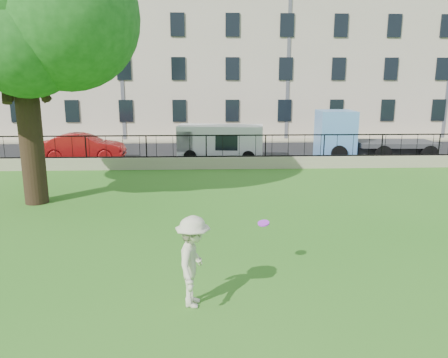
{
  "coord_description": "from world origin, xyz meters",
  "views": [
    {
      "loc": [
        -0.02,
        -9.8,
        4.42
      ],
      "look_at": [
        0.54,
        3.5,
        1.39
      ],
      "focal_mm": 35.0,
      "sensor_mm": 36.0,
      "label": 1
    }
  ],
  "objects_px": {
    "man": "(193,262)",
    "white_van": "(221,143)",
    "frisbee": "(264,223)",
    "tree": "(14,1)",
    "blue_truck": "(374,135)",
    "red_sedan": "(83,147)"
  },
  "relations": [
    {
      "from": "man",
      "to": "white_van",
      "type": "height_order",
      "value": "white_van"
    },
    {
      "from": "frisbee",
      "to": "tree",
      "type": "bearing_deg",
      "value": 140.8
    },
    {
      "from": "man",
      "to": "frisbee",
      "type": "relative_size",
      "value": 6.86
    },
    {
      "from": "man",
      "to": "blue_truck",
      "type": "distance_m",
      "value": 19.21
    },
    {
      "from": "tree",
      "to": "man",
      "type": "distance_m",
      "value": 11.59
    },
    {
      "from": "red_sedan",
      "to": "white_van",
      "type": "bearing_deg",
      "value": -93.17
    },
    {
      "from": "tree",
      "to": "man",
      "type": "xyz_separation_m",
      "value": [
        6.09,
        -7.78,
        -6.05
      ]
    },
    {
      "from": "white_van",
      "to": "red_sedan",
      "type": "bearing_deg",
      "value": -174.47
    },
    {
      "from": "tree",
      "to": "blue_truck",
      "type": "height_order",
      "value": "tree"
    },
    {
      "from": "blue_truck",
      "to": "white_van",
      "type": "bearing_deg",
      "value": -175.32
    },
    {
      "from": "frisbee",
      "to": "man",
      "type": "bearing_deg",
      "value": -136.17
    },
    {
      "from": "man",
      "to": "blue_truck",
      "type": "xyz_separation_m",
      "value": [
        9.91,
        16.45,
        0.43
      ]
    },
    {
      "from": "frisbee",
      "to": "blue_truck",
      "type": "distance_m",
      "value": 17.09
    },
    {
      "from": "man",
      "to": "frisbee",
      "type": "height_order",
      "value": "man"
    },
    {
      "from": "man",
      "to": "blue_truck",
      "type": "height_order",
      "value": "blue_truck"
    },
    {
      "from": "frisbee",
      "to": "white_van",
      "type": "bearing_deg",
      "value": 91.94
    },
    {
      "from": "blue_truck",
      "to": "man",
      "type": "bearing_deg",
      "value": -118.25
    },
    {
      "from": "frisbee",
      "to": "white_van",
      "type": "distance_m",
      "value": 14.65
    },
    {
      "from": "blue_truck",
      "to": "tree",
      "type": "bearing_deg",
      "value": -148.75
    },
    {
      "from": "frisbee",
      "to": "red_sedan",
      "type": "distance_m",
      "value": 16.95
    },
    {
      "from": "red_sedan",
      "to": "white_van",
      "type": "relative_size",
      "value": 0.97
    },
    {
      "from": "blue_truck",
      "to": "red_sedan",
      "type": "bearing_deg",
      "value": -176.93
    }
  ]
}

